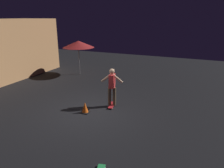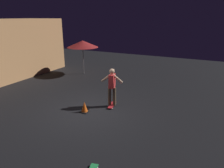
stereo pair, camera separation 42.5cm
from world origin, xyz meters
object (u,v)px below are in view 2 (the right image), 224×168
object	(u,v)px
skater	(112,84)
traffic_cone	(85,107)
patio_umbrella	(83,44)
skateboard_ridden	(112,105)

from	to	relation	value
skater	traffic_cone	distance (m)	1.54
patio_umbrella	skater	size ratio (longest dim) A/B	1.38
skateboard_ridden	traffic_cone	xyz separation A→B (m)	(-1.05, 0.77, 0.16)
patio_umbrella	skater	distance (m)	6.01
skateboard_ridden	skater	size ratio (longest dim) A/B	0.48
traffic_cone	skateboard_ridden	bearing A→B (deg)	-36.19
patio_umbrella	skateboard_ridden	size ratio (longest dim) A/B	2.86
patio_umbrella	skater	world-z (taller)	patio_umbrella
patio_umbrella	skater	bearing A→B (deg)	-133.92
patio_umbrella	skateboard_ridden	distance (m)	6.25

